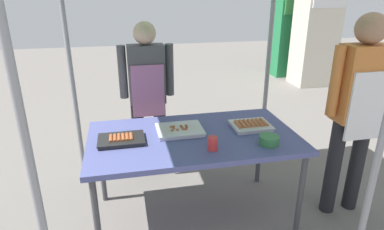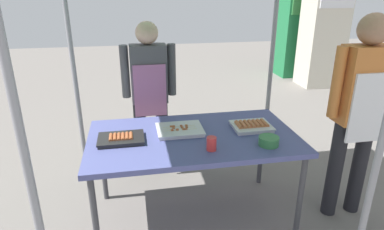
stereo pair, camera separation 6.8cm
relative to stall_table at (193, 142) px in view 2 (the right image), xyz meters
name	(u,v)px [view 2 (the right image)]	position (x,y,z in m)	size (l,w,h in m)	color
ground_plane	(193,215)	(0.00, 0.00, -0.70)	(18.00, 18.00, 0.00)	#66605B
stall_table	(193,142)	(0.00, 0.00, 0.00)	(1.60, 0.90, 0.75)	#4C518C
tray_grilled_sausages	(252,126)	(0.49, 0.05, 0.08)	(0.31, 0.26, 0.05)	silver
tray_meat_skewers	(180,130)	(-0.09, 0.09, 0.07)	(0.36, 0.29, 0.04)	silver
tray_pork_links	(121,139)	(-0.55, 0.00, 0.07)	(0.34, 0.24, 0.05)	black
condiment_bowl	(269,141)	(0.51, -0.26, 0.09)	(0.15, 0.15, 0.07)	#33723F
drink_cup_near_edge	(211,144)	(0.08, -0.26, 0.10)	(0.07, 0.07, 0.10)	red
vendor_woman	(149,89)	(-0.28, 0.81, 0.21)	(0.52, 0.23, 1.54)	black
customer_nearby	(360,104)	(1.27, -0.17, 0.29)	(0.52, 0.23, 1.66)	black
neighbor_stall_left	(324,31)	(3.16, 3.53, 0.34)	(0.72, 0.62, 2.06)	beige
neighbor_stall_right	(299,32)	(3.12, 4.37, 0.23)	(0.81, 0.62, 1.85)	#237F47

